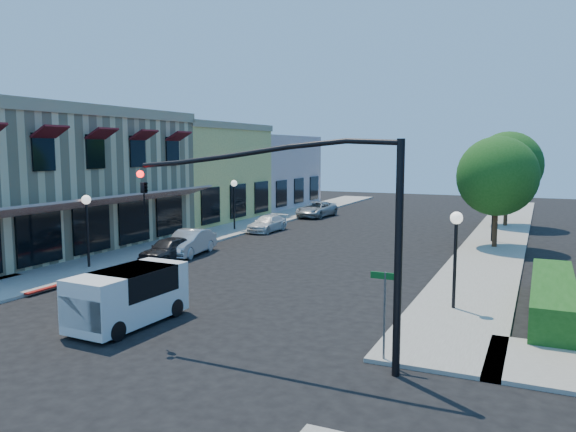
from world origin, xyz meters
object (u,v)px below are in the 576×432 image
at_px(lamppost_left_far, 234,192).
at_px(white_van, 127,294).
at_px(parked_car_d, 316,209).
at_px(street_name_sign, 385,302).
at_px(parked_car_b, 189,243).
at_px(lamppost_right_far, 493,199).
at_px(street_tree_b, 508,165).
at_px(signal_mast_arm, 318,213).
at_px(parked_car_c, 267,224).
at_px(parked_car_a, 169,249).
at_px(street_tree_a, 497,176).
at_px(lamppost_right_near, 456,235).
at_px(lamppost_left_near, 87,213).

distance_m(lamppost_left_far, white_van, 21.47).
relative_size(white_van, parked_car_d, 0.89).
xyz_separation_m(street_name_sign, parked_car_b, (-13.66, 10.80, -1.01)).
bearing_deg(street_name_sign, lamppost_right_far, 87.37).
xyz_separation_m(street_tree_b, signal_mast_arm, (-2.94, -30.50, -0.46)).
bearing_deg(lamppost_right_far, street_name_sign, -92.63).
relative_size(signal_mast_arm, lamppost_left_far, 2.24).
bearing_deg(parked_car_c, white_van, -72.89).
relative_size(street_tree_b, parked_car_a, 1.93).
bearing_deg(street_name_sign, signal_mast_arm, -156.80).
distance_m(street_tree_a, lamppost_left_far, 17.36).
xyz_separation_m(white_van, parked_car_c, (-5.20, 20.62, -0.50)).
bearing_deg(lamppost_right_near, lamppost_left_far, 140.53).
distance_m(street_name_sign, lamppost_right_far, 21.85).
xyz_separation_m(lamppost_left_far, lamppost_right_near, (17.00, -14.00, 0.00)).
bearing_deg(lamppost_right_near, street_tree_a, 88.77).
bearing_deg(parked_car_d, parked_car_b, -85.41).
relative_size(lamppost_right_near, parked_car_a, 0.98).
distance_m(street_tree_a, parked_car_b, 17.81).
xyz_separation_m(lamppost_right_near, parked_car_c, (-14.70, 14.58, -2.18)).
bearing_deg(lamppost_right_near, street_tree_b, 89.28).
xyz_separation_m(lamppost_left_far, parked_car_b, (2.34, -9.00, -2.05)).
relative_size(lamppost_right_far, parked_car_c, 0.93).
xyz_separation_m(lamppost_right_far, white_van, (-9.50, -22.04, -1.68)).
bearing_deg(parked_car_c, street_tree_b, 35.10).
height_order(lamppost_right_near, parked_car_a, lamppost_right_near).
relative_size(lamppost_left_near, parked_car_a, 0.98).
bearing_deg(parked_car_c, street_tree_a, 0.77).
height_order(street_tree_a, parked_car_c, street_tree_a).
relative_size(street_name_sign, lamppost_left_near, 0.70).
xyz_separation_m(street_tree_b, parked_car_c, (-15.00, -9.42, -3.99)).
bearing_deg(parked_car_d, parked_car_a, -85.53).
bearing_deg(lamppost_left_far, street_name_sign, -51.06).
relative_size(street_name_sign, parked_car_a, 0.69).
height_order(street_tree_b, parked_car_d, street_tree_b).
distance_m(street_tree_b, lamppost_left_far, 20.06).
distance_m(street_tree_a, white_van, 22.53).
bearing_deg(parked_car_b, parked_car_a, -98.73).
height_order(lamppost_left_near, lamppost_right_far, same).
bearing_deg(lamppost_left_near, lamppost_right_far, 43.26).
xyz_separation_m(signal_mast_arm, lamppost_left_near, (-14.36, 6.50, -1.35)).
height_order(lamppost_right_far, parked_car_b, lamppost_right_far).
distance_m(street_name_sign, parked_car_a, 16.43).
xyz_separation_m(parked_car_a, parked_car_b, (0.04, 1.79, 0.07)).
bearing_deg(street_tree_b, parked_car_d, -179.57).
bearing_deg(lamppost_left_near, street_name_sign, -19.93).
height_order(street_tree_a, street_name_sign, street_tree_a).
xyz_separation_m(street_tree_a, parked_car_d, (-15.00, 9.89, -3.54)).
bearing_deg(lamppost_right_near, lamppost_right_far, 90.00).
relative_size(signal_mast_arm, lamppost_right_far, 2.24).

